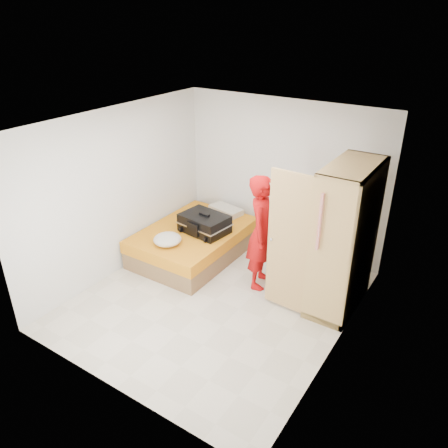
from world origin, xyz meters
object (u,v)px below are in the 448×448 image
Objects in this scene: suitcase at (204,223)px; round_cushion at (167,239)px; person at (262,232)px; wardrobe at (340,242)px; bed at (194,242)px.

suitcase is 0.71m from round_cushion.
wardrobe is at bearing -98.10° from person.
suitcase is (0.21, 0.03, 0.40)m from bed.
suitcase is (-1.17, 0.16, -0.24)m from person.
person reaches higher than round_cushion.
person is 2.12× the size of suitcase.
person reaches higher than bed.
suitcase is at bearing 70.62° from round_cushion.
suitcase is (-2.29, 0.04, -0.35)m from wardrobe.
round_cushion is (-2.52, -0.63, -0.41)m from wardrobe.
wardrobe is at bearing 6.03° from suitcase.
bed is 0.72m from round_cushion.
suitcase reaches higher than round_cushion.
round_cushion is (-1.40, -0.51, -0.30)m from person.
round_cushion is (-0.02, -0.64, 0.33)m from bed.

